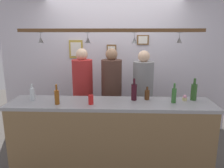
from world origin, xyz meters
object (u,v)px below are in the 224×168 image
object	(u,v)px
person_left_red_shirt	(83,88)
person_right_grey_shirt	(143,89)
bottle_wine_dark_red	(134,92)
picture_frame_upper_small	(143,40)
bottle_beer_amber_tall	(57,97)
bottle_beer_brown_stubby	(147,95)
picture_frame_caricature	(76,49)
cupcake	(185,98)
drink_can	(91,100)
bottle_champagne_green	(194,92)
bottle_soda_clear	(32,94)
bottle_beer_green_import	(174,95)
person_middle_brown_shirt	(111,88)
picture_frame_crest	(112,52)

from	to	relation	value
person_left_red_shirt	person_right_grey_shirt	bearing A→B (deg)	0.00
bottle_wine_dark_red	picture_frame_upper_small	distance (m)	1.47
bottle_beer_amber_tall	bottle_beer_brown_stubby	xyz separation A→B (m)	(1.17, 0.25, -0.03)
person_left_red_shirt	picture_frame_caricature	size ratio (longest dim) A/B	4.88
cupcake	picture_frame_caricature	world-z (taller)	picture_frame_caricature
drink_can	picture_frame_upper_small	world-z (taller)	picture_frame_upper_small
person_left_red_shirt	person_right_grey_shirt	world-z (taller)	person_left_red_shirt
person_right_grey_shirt	cupcake	xyz separation A→B (m)	(0.49, -0.68, 0.07)
bottle_wine_dark_red	person_left_red_shirt	bearing A→B (deg)	139.87
person_left_red_shirt	bottle_champagne_green	distance (m)	1.76
bottle_soda_clear	bottle_beer_brown_stubby	world-z (taller)	bottle_soda_clear
bottle_soda_clear	picture_frame_upper_small	distance (m)	2.21
bottle_wine_dark_red	drink_can	world-z (taller)	bottle_wine_dark_red
person_left_red_shirt	picture_frame_caricature	bearing A→B (deg)	109.75
bottle_beer_amber_tall	bottle_beer_brown_stubby	distance (m)	1.20
person_left_red_shirt	bottle_beer_amber_tall	distance (m)	0.93
bottle_beer_brown_stubby	drink_can	distance (m)	0.78
bottle_wine_dark_red	cupcake	bearing A→B (deg)	0.57
bottle_soda_clear	bottle_champagne_green	distance (m)	2.18
bottle_beer_green_import	person_left_red_shirt	bearing A→B (deg)	149.37
person_left_red_shirt	drink_can	xyz separation A→B (m)	(0.26, -0.90, 0.07)
bottle_beer_brown_stubby	picture_frame_upper_small	size ratio (longest dim) A/B	0.82
person_middle_brown_shirt	drink_can	size ratio (longest dim) A/B	13.63
person_middle_brown_shirt	bottle_wine_dark_red	xyz separation A→B (m)	(0.33, -0.69, 0.13)
person_left_red_shirt	bottle_beer_brown_stubby	world-z (taller)	person_left_red_shirt
person_middle_brown_shirt	drink_can	xyz separation A→B (m)	(-0.23, -0.90, 0.07)
bottle_soda_clear	bottle_wine_dark_red	bearing A→B (deg)	3.33
cupcake	picture_frame_upper_small	world-z (taller)	picture_frame_upper_small
picture_frame_crest	bottle_beer_green_import	bearing A→B (deg)	-58.08
person_left_red_shirt	picture_frame_crest	size ratio (longest dim) A/B	6.38
person_right_grey_shirt	bottle_beer_green_import	distance (m)	0.86
picture_frame_upper_small	picture_frame_crest	world-z (taller)	picture_frame_upper_small
person_right_grey_shirt	picture_frame_caricature	xyz separation A→B (m)	(-1.23, 0.61, 0.62)
person_right_grey_shirt	bottle_beer_brown_stubby	distance (m)	0.67
bottle_beer_brown_stubby	picture_frame_caricature	bearing A→B (deg)	133.83
bottle_beer_amber_tall	bottle_soda_clear	world-z (taller)	bottle_beer_amber_tall
bottle_wine_dark_red	picture_frame_crest	bearing A→B (deg)	105.42
bottle_champagne_green	bottle_wine_dark_red	bearing A→B (deg)	-177.61
person_right_grey_shirt	bottle_soda_clear	xyz separation A→B (m)	(-1.56, -0.77, 0.12)
bottle_beer_green_import	picture_frame_caricature	xyz separation A→B (m)	(-1.55, 1.40, 0.49)
bottle_soda_clear	drink_can	world-z (taller)	bottle_soda_clear
bottle_beer_brown_stubby	picture_frame_upper_small	world-z (taller)	picture_frame_upper_small
person_left_red_shirt	bottle_beer_green_import	size ratio (longest dim) A/B	6.38
bottle_soda_clear	bottle_wine_dark_red	world-z (taller)	bottle_wine_dark_red
bottle_soda_clear	bottle_wine_dark_red	xyz separation A→B (m)	(1.37, 0.08, 0.03)
cupcake	person_right_grey_shirt	bearing A→B (deg)	125.77
person_middle_brown_shirt	bottle_wine_dark_red	size ratio (longest dim) A/B	5.54
bottle_beer_amber_tall	bottle_wine_dark_red	bearing A→B (deg)	12.41
picture_frame_upper_small	cupcake	bearing A→B (deg)	-70.54
picture_frame_upper_small	person_middle_brown_shirt	bearing A→B (deg)	-132.71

